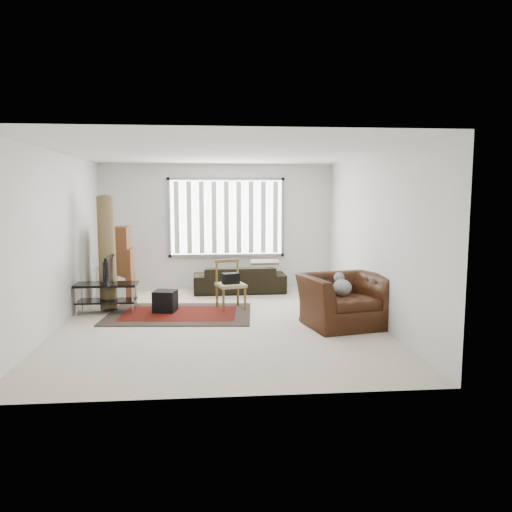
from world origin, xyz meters
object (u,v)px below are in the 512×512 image
Objects in this scene: moving_boxes at (118,266)px; tv_stand at (107,292)px; armchair at (344,297)px; sofa at (239,275)px; side_chair at (230,282)px.

tv_stand is at bearing -90.18° from moving_boxes.
moving_boxes reaches higher than armchair.
sofa is 2.16× the size of side_chair.
side_chair is 2.15m from armchair.
sofa is 3.19m from armchair.
side_chair is at bearing 2.48° from tv_stand.
moving_boxes is at bearing 136.92° from armchair.
sofa is at bearing 65.23° from side_chair.
tv_stand is 4.06m from armchair.
sofa is 1.56m from side_chair.
tv_stand is at bearing 150.36° from armchair.
tv_stand is at bearing 166.91° from side_chair.
tv_stand is 2.90m from sofa.
moving_boxes is 1.62× the size of side_chair.
side_chair reaches higher than sofa.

